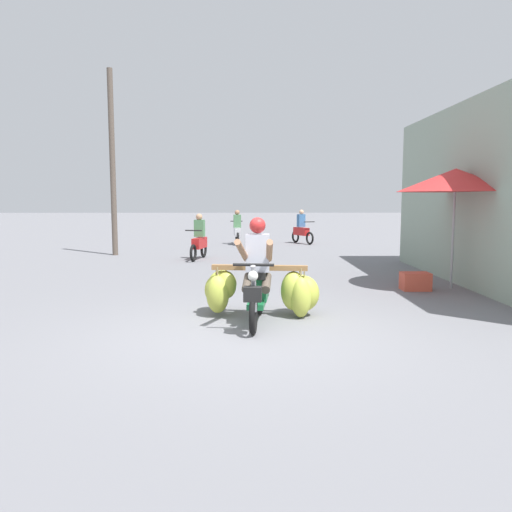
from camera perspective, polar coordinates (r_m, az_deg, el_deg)
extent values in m
plane|color=slate|center=(6.94, -0.68, -8.95)|extent=(120.00, 120.00, 0.00)
torus|color=black|center=(6.91, -0.30, -6.63)|extent=(0.14, 0.57, 0.56)
torus|color=black|center=(8.07, 0.47, -4.70)|extent=(0.14, 0.57, 0.56)
cube|color=#196638|center=(7.38, 0.05, -5.45)|extent=(0.30, 0.58, 0.08)
cube|color=#196638|center=(7.74, 0.30, -3.53)|extent=(0.34, 0.66, 0.36)
cube|color=black|center=(7.63, 0.26, -2.01)|extent=(0.32, 0.62, 0.10)
cylinder|color=gray|center=(6.89, -0.25, -3.77)|extent=(0.10, 0.29, 0.69)
cylinder|color=black|center=(6.80, -0.29, -1.01)|extent=(0.56, 0.10, 0.04)
sphere|color=silver|center=(6.74, -0.35, -2.28)|extent=(0.14, 0.14, 0.14)
cube|color=black|center=(6.75, -0.38, -4.34)|extent=(0.25, 0.18, 0.20)
cube|color=#196638|center=(6.84, -0.30, -4.18)|extent=(0.13, 0.29, 0.04)
cube|color=olive|center=(7.84, 0.39, -1.33)|extent=(1.50, 0.25, 0.08)
cube|color=olive|center=(8.03, 0.49, -1.37)|extent=(1.35, 0.22, 0.06)
ellipsoid|color=#B6C046|center=(7.90, 4.25, -3.96)|extent=(0.46, 0.43, 0.62)
cylinder|color=#998459|center=(7.85, 4.27, -1.62)|extent=(0.02, 0.02, 0.09)
ellipsoid|color=#AEB83E|center=(8.09, -4.51, -3.88)|extent=(0.46, 0.43, 0.48)
cylinder|color=#998459|center=(8.04, -4.53, -1.76)|extent=(0.02, 0.02, 0.19)
ellipsoid|color=#B6C046|center=(7.81, 5.12, -4.69)|extent=(0.35, 0.32, 0.63)
cylinder|color=#998459|center=(7.75, 5.14, -2.01)|extent=(0.02, 0.02, 0.17)
ellipsoid|color=#B4BE44|center=(7.91, -4.37, -4.35)|extent=(0.36, 0.32, 0.60)
cylinder|color=#998459|center=(7.85, -4.39, -1.86)|extent=(0.02, 0.02, 0.16)
ellipsoid|color=#B2BC42|center=(7.97, -3.41, -3.29)|extent=(0.34, 0.31, 0.44)
cylinder|color=#998459|center=(7.93, -3.42, -1.56)|extent=(0.02, 0.02, 0.10)
ellipsoid|color=#B0BA40|center=(7.99, 5.47, -4.24)|extent=(0.53, 0.48, 0.56)
cylinder|color=#998459|center=(7.93, 5.50, -1.84)|extent=(0.02, 0.02, 0.17)
ellipsoid|color=#B6C045|center=(8.15, 4.97, -3.69)|extent=(0.48, 0.43, 0.46)
cylinder|color=#998459|center=(8.11, 4.99, -1.67)|extent=(0.02, 0.02, 0.18)
ellipsoid|color=#AFB93E|center=(8.24, -3.83, -3.18)|extent=(0.53, 0.49, 0.45)
cylinder|color=#998459|center=(8.20, -3.85, -1.38)|extent=(0.02, 0.02, 0.13)
cube|color=#B2B7C6|center=(7.46, 0.18, 0.36)|extent=(0.36, 0.25, 0.56)
sphere|color=#B22626|center=(7.41, 0.17, 3.50)|extent=(0.24, 0.24, 0.24)
cylinder|color=#9E7051|center=(7.11, 1.53, 0.57)|extent=(0.11, 0.72, 0.39)
cylinder|color=#9E7051|center=(7.14, -1.60, 0.60)|extent=(0.21, 0.72, 0.39)
cylinder|color=#4C4238|center=(7.39, 1.19, -3.06)|extent=(0.17, 0.45, 0.27)
cylinder|color=#4C4238|center=(7.42, -0.97, -3.03)|extent=(0.17, 0.45, 0.27)
torus|color=black|center=(20.43, 6.12, 2.02)|extent=(0.30, 0.50, 0.52)
torus|color=black|center=(21.36, 4.50, 2.23)|extent=(0.30, 0.50, 0.52)
cube|color=red|center=(20.96, 5.15, 2.80)|extent=(0.61, 0.91, 0.32)
cylinder|color=black|center=(20.43, 6.06, 3.87)|extent=(0.46, 0.25, 0.04)
cube|color=#386699|center=(20.95, 5.14, 4.03)|extent=(0.36, 0.31, 0.52)
sphere|color=tan|center=(20.92, 5.18, 4.99)|extent=(0.20, 0.20, 0.20)
torus|color=black|center=(14.91, -7.13, 0.35)|extent=(0.18, 0.53, 0.52)
torus|color=black|center=(15.96, -5.96, 0.76)|extent=(0.18, 0.53, 0.52)
cube|color=red|center=(15.51, -6.43, 1.48)|extent=(0.41, 0.93, 0.32)
cylinder|color=black|center=(14.90, -7.11, 2.89)|extent=(0.50, 0.13, 0.04)
cube|color=#4C7F51|center=(15.49, -6.43, 3.15)|extent=(0.33, 0.25, 0.52)
sphere|color=tan|center=(15.46, -6.47, 4.44)|extent=(0.20, 0.20, 0.20)
torus|color=black|center=(21.06, -2.23, 2.18)|extent=(0.12, 0.52, 0.52)
torus|color=black|center=(19.97, -2.07, 1.95)|extent=(0.12, 0.52, 0.52)
cube|color=silver|center=(20.40, -2.14, 2.72)|extent=(0.31, 0.92, 0.32)
cylinder|color=black|center=(20.97, -2.23, 3.97)|extent=(0.50, 0.07, 0.04)
cube|color=#4C7F51|center=(20.35, -2.14, 3.98)|extent=(0.31, 0.22, 0.52)
sphere|color=#9E7051|center=(20.36, -2.15, 4.96)|extent=(0.20, 0.20, 0.20)
cylinder|color=#99999E|center=(11.13, 21.44, 1.92)|extent=(0.05, 0.05, 2.09)
cone|color=red|center=(11.10, 21.70, 8.00)|extent=(2.34, 2.34, 0.47)
cube|color=#CC4C38|center=(10.72, 17.63, -2.75)|extent=(0.56, 0.40, 0.36)
cylinder|color=brown|center=(17.17, -15.97, 10.07)|extent=(0.18, 0.18, 5.97)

